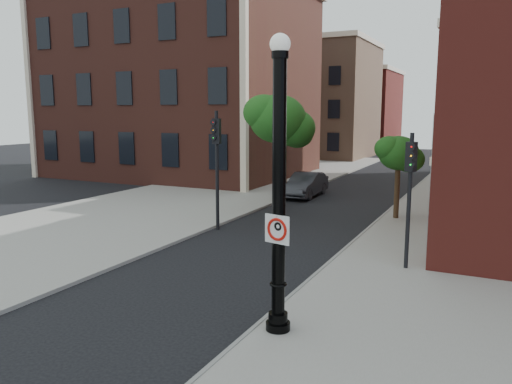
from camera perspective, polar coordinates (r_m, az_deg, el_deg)
The scene contains 16 objects.
ground at distance 12.82m, azimuth -8.65°, elevation -13.79°, with size 120.00×120.00×0.00m, color black.
sidewalk_right at distance 20.28m, azimuth 23.08°, elevation -5.60°, with size 8.00×60.00×0.12m, color gray.
sidewalk_left at distance 32.23m, azimuth -3.65°, elevation 0.40°, with size 10.00×50.00×0.12m, color gray.
curb_edge at distance 20.81m, azimuth 12.14°, elevation -4.67°, with size 0.10×60.00×0.14m, color gray.
victorian_building at distance 40.80m, azimuth -8.32°, elevation 14.40°, with size 18.60×14.60×17.95m.
bg_building_tan_a at distance 56.86m, azimuth 6.84°, elevation 10.17°, with size 12.00×12.00×12.00m, color #90684E.
bg_building_red at distance 70.22m, azimuth 10.65°, elevation 9.06°, with size 12.00×12.00×10.00m, color maroon.
lamppost at distance 10.80m, azimuth 2.63°, elevation -1.21°, with size 0.56×0.56×6.57m.
no_parking_sign at distance 10.75m, azimuth 2.44°, elevation -4.26°, with size 0.62×0.16×0.63m.
parked_car at distance 29.56m, azimuth 5.70°, elevation 0.84°, with size 1.50×4.30×1.42m, color #2D2D32.
traffic_signal_left at distance 20.86m, azimuth -4.53°, elevation 4.75°, with size 0.37×0.43×5.01m.
traffic_signal_right at distance 15.95m, azimuth 17.20°, elevation 1.39°, with size 0.34×0.38×4.35m.
utility_pole at distance 17.95m, azimuth 19.38°, elevation 0.60°, with size 0.10×0.10×4.92m, color #999999.
street_tree_a at distance 23.96m, azimuth 2.64°, elevation 8.19°, with size 3.21×2.90×5.78m.
street_tree_b at distance 28.19m, azimuth 3.44°, elevation 7.29°, with size 2.85×2.58×5.14m.
street_tree_c at distance 23.59m, azimuth 16.05°, elevation 4.16°, with size 2.16×1.95×3.89m.
Camera 1 is at (6.80, -9.65, 4.99)m, focal length 35.00 mm.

